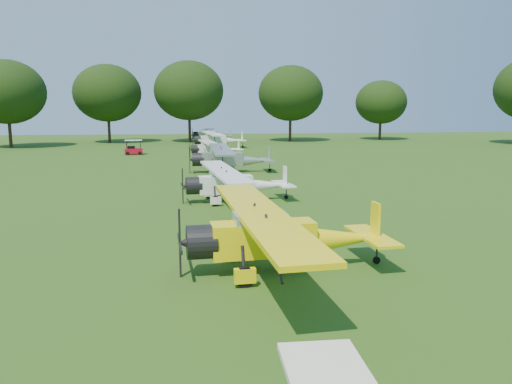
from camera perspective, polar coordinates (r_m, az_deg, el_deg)
ground at (r=25.68m, az=-3.98°, el=-3.17°), size 160.00×160.00×0.00m
tree_belt at (r=25.72m, az=4.03°, el=14.86°), size 137.36×130.27×14.52m
aircraft_2 at (r=17.55m, az=2.63°, el=-4.63°), size 7.57×12.07×2.37m
aircraft_3 at (r=30.30m, az=-2.57°, el=1.24°), size 6.82×10.84×2.13m
aircraft_4 at (r=43.74m, az=-3.16°, el=4.03°), size 7.41×11.76×2.33m
aircraft_5 at (r=57.07m, az=-4.83°, el=5.10°), size 6.02×9.57×1.88m
aircraft_6 at (r=69.32m, az=-4.47°, el=6.14°), size 7.37×11.71×2.30m
aircraft_7 at (r=82.64m, az=-5.16°, el=6.65°), size 6.79×10.78×2.12m
golf_cart at (r=61.52m, az=-13.84°, el=4.72°), size 2.17×1.47×1.76m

